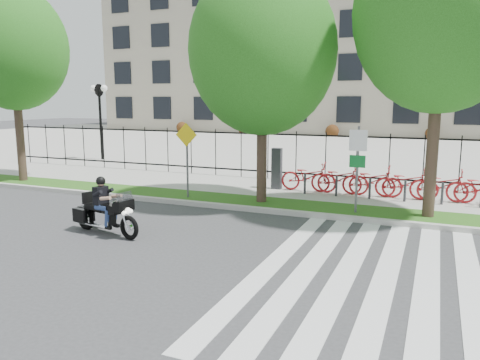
% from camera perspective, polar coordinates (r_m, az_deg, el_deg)
% --- Properties ---
extents(ground, '(120.00, 120.00, 0.00)m').
position_cam_1_polar(ground, '(10.86, -7.06, -8.47)').
color(ground, '#363638').
rests_on(ground, ground).
extents(curb, '(60.00, 0.20, 0.15)m').
position_cam_1_polar(curb, '(14.40, 1.10, -3.53)').
color(curb, '#B3B2A9').
rests_on(curb, ground).
extents(grass_verge, '(60.00, 1.50, 0.15)m').
position_cam_1_polar(grass_verge, '(15.17, 2.29, -2.85)').
color(grass_verge, '#225314').
rests_on(grass_verge, ground).
extents(sidewalk, '(60.00, 3.50, 0.15)m').
position_cam_1_polar(sidewalk, '(17.49, 5.18, -1.19)').
color(sidewalk, '#A5A39A').
rests_on(sidewalk, ground).
extents(plaza, '(80.00, 34.00, 0.10)m').
position_cam_1_polar(plaza, '(34.47, 14.15, 3.91)').
color(plaza, '#A5A39A').
rests_on(plaza, ground).
extents(crosswalk_stripes, '(5.70, 8.00, 0.01)m').
position_cam_1_polar(crosswalk_stripes, '(9.54, 19.52, -11.57)').
color(crosswalk_stripes, silver).
rests_on(crosswalk_stripes, ground).
extents(iron_fence, '(30.00, 0.06, 2.00)m').
position_cam_1_polar(iron_fence, '(18.98, 6.85, 2.93)').
color(iron_fence, black).
rests_on(iron_fence, sidewalk).
extents(office_building, '(60.00, 21.90, 20.15)m').
position_cam_1_polar(office_building, '(54.48, 18.00, 16.24)').
color(office_building, '#AAA289').
rests_on(office_building, ground).
extents(lamp_post_left, '(1.06, 0.70, 4.25)m').
position_cam_1_polar(lamp_post_left, '(27.08, -16.74, 8.97)').
color(lamp_post_left, black).
rests_on(lamp_post_left, ground).
extents(street_tree_0, '(4.18, 4.18, 7.62)m').
position_cam_1_polar(street_tree_0, '(20.86, -25.94, 14.21)').
color(street_tree_0, '#3B2820').
rests_on(street_tree_0, grass_verge).
extents(street_tree_1, '(4.55, 4.55, 7.36)m').
position_cam_1_polar(street_tree_1, '(14.85, 2.76, 15.53)').
color(street_tree_1, '#3B2820').
rests_on(street_tree_1, grass_verge).
extents(street_tree_2, '(4.62, 4.62, 8.17)m').
position_cam_1_polar(street_tree_2, '(14.05, 23.40, 18.25)').
color(street_tree_2, '#3B2820').
rests_on(street_tree_2, grass_verge).
extents(bike_share_station, '(11.18, 0.89, 1.50)m').
position_cam_1_polar(bike_share_station, '(16.34, 23.27, -0.57)').
color(bike_share_station, '#2D2D33').
rests_on(bike_share_station, sidewalk).
extents(sign_pole_regulatory, '(0.50, 0.09, 2.50)m').
position_cam_1_polar(sign_pole_regulatory, '(13.75, 14.14, 2.59)').
color(sign_pole_regulatory, '#59595B').
rests_on(sign_pole_regulatory, grass_verge).
extents(sign_pole_warning, '(0.78, 0.09, 2.49)m').
position_cam_1_polar(sign_pole_warning, '(15.58, -6.50, 3.65)').
color(sign_pole_warning, '#59595B').
rests_on(sign_pole_warning, grass_verge).
extents(motorcycle_rider, '(2.28, 0.92, 1.78)m').
position_cam_1_polar(motorcycle_rider, '(12.36, -16.08, -3.69)').
color(motorcycle_rider, black).
rests_on(motorcycle_rider, ground).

